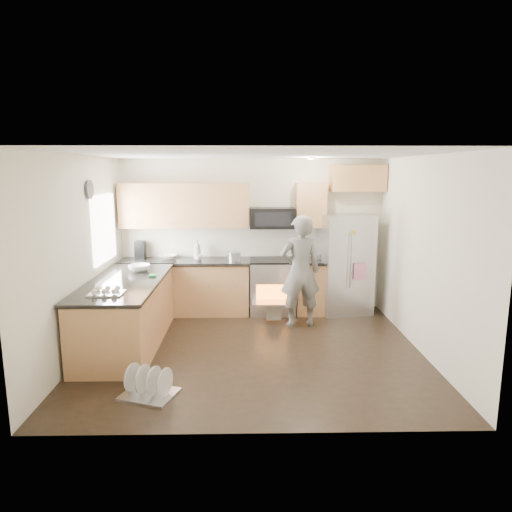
{
  "coord_description": "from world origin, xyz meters",
  "views": [
    {
      "loc": [
        -0.08,
        -5.85,
        2.39
      ],
      "look_at": [
        0.05,
        0.5,
        1.21
      ],
      "focal_mm": 32.0,
      "sensor_mm": 36.0,
      "label": 1
    }
  ],
  "objects_px": {
    "stove_range": "(272,274)",
    "dish_rack": "(149,388)",
    "refrigerator": "(345,264)",
    "person": "(300,271)"
  },
  "relations": [
    {
      "from": "refrigerator",
      "to": "dish_rack",
      "type": "bearing_deg",
      "value": -142.67
    },
    {
      "from": "person",
      "to": "dish_rack",
      "type": "bearing_deg",
      "value": 41.73
    },
    {
      "from": "stove_range",
      "to": "refrigerator",
      "type": "height_order",
      "value": "stove_range"
    },
    {
      "from": "stove_range",
      "to": "person",
      "type": "height_order",
      "value": "stove_range"
    },
    {
      "from": "refrigerator",
      "to": "dish_rack",
      "type": "xyz_separation_m",
      "value": [
        -2.73,
        -2.96,
        -0.75
      ]
    },
    {
      "from": "person",
      "to": "refrigerator",
      "type": "bearing_deg",
      "value": -149.28
    },
    {
      "from": "person",
      "to": "dish_rack",
      "type": "distance_m",
      "value": 3.05
    },
    {
      "from": "stove_range",
      "to": "dish_rack",
      "type": "xyz_separation_m",
      "value": [
        -1.49,
        -2.95,
        -0.58
      ]
    },
    {
      "from": "stove_range",
      "to": "refrigerator",
      "type": "xyz_separation_m",
      "value": [
        1.24,
        0.01,
        0.17
      ]
    },
    {
      "from": "refrigerator",
      "to": "stove_range",
      "type": "bearing_deg",
      "value": 170.34
    }
  ]
}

